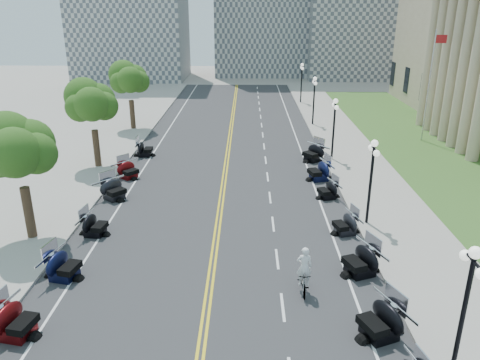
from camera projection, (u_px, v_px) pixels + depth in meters
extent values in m
plane|color=gray|center=(213.00, 258.00, 23.48)|extent=(160.00, 160.00, 0.00)
cube|color=#333335|center=(223.00, 186.00, 32.85)|extent=(16.00, 90.00, 0.01)
cube|color=yellow|center=(222.00, 186.00, 32.85)|extent=(0.12, 90.00, 0.00)
cube|color=yellow|center=(225.00, 186.00, 32.85)|extent=(0.12, 90.00, 0.00)
cube|color=white|center=(314.00, 187.00, 32.75)|extent=(0.12, 90.00, 0.00)
cube|color=white|center=(133.00, 186.00, 32.94)|extent=(0.12, 90.00, 0.00)
cube|color=white|center=(283.00, 307.00, 19.69)|extent=(0.12, 2.00, 0.00)
cube|color=white|center=(277.00, 259.00, 23.43)|extent=(0.12, 2.00, 0.00)
cube|color=white|center=(273.00, 224.00, 27.18)|extent=(0.12, 2.00, 0.00)
cube|color=white|center=(270.00, 197.00, 30.93)|extent=(0.12, 2.00, 0.00)
cube|color=white|center=(268.00, 177.00, 34.67)|extent=(0.12, 2.00, 0.00)
cube|color=white|center=(266.00, 160.00, 38.42)|extent=(0.12, 2.00, 0.00)
cube|color=white|center=(264.00, 146.00, 42.17)|extent=(0.12, 2.00, 0.00)
cube|color=white|center=(263.00, 135.00, 45.91)|extent=(0.12, 2.00, 0.00)
cube|color=white|center=(262.00, 125.00, 49.66)|extent=(0.12, 2.00, 0.00)
cube|color=white|center=(261.00, 117.00, 53.41)|extent=(0.12, 2.00, 0.00)
cube|color=white|center=(260.00, 109.00, 57.15)|extent=(0.12, 2.00, 0.00)
cube|color=white|center=(259.00, 103.00, 60.90)|extent=(0.12, 2.00, 0.00)
cube|color=white|center=(258.00, 97.00, 64.65)|extent=(0.12, 2.00, 0.00)
cube|color=white|center=(258.00, 92.00, 68.39)|extent=(0.12, 2.00, 0.00)
cube|color=white|center=(257.00, 88.00, 72.14)|extent=(0.12, 2.00, 0.00)
cube|color=#9E9991|center=(373.00, 186.00, 32.67)|extent=(5.00, 90.00, 0.15)
cube|color=#9E9991|center=(75.00, 185.00, 32.98)|extent=(5.00, 90.00, 0.15)
cube|color=#356023|center=(431.00, 153.00, 40.07)|extent=(9.00, 60.00, 0.10)
cube|color=gray|center=(366.00, 11.00, 80.20)|extent=(20.00, 14.00, 22.00)
imported|color=#A51414|center=(303.00, 281.00, 20.56)|extent=(0.56, 1.83, 1.09)
imported|color=white|center=(305.00, 251.00, 20.05)|extent=(0.68, 0.45, 1.87)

